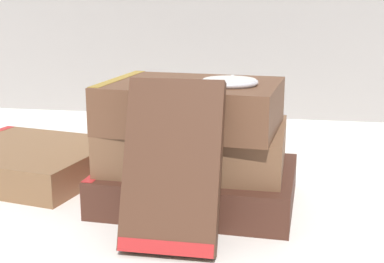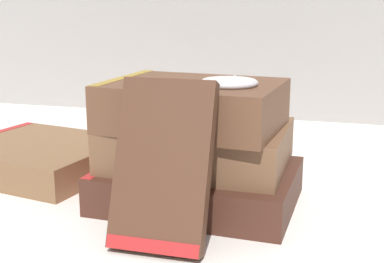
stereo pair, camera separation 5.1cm
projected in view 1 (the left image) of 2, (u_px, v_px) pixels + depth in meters
The scene contains 7 objects.
ground_plane at pixel (185, 201), 0.60m from camera, with size 3.00×3.00×0.00m, color white.
book_flat_bottom at pixel (193, 184), 0.59m from camera, with size 0.22×0.17×0.04m.
book_flat_middle at pixel (192, 145), 0.59m from camera, with size 0.20×0.15×0.05m.
book_flat_top at pixel (188, 104), 0.58m from camera, with size 0.19×0.15×0.05m.
book_side_left at pixel (24, 161), 0.68m from camera, with size 0.22×0.20×0.04m.
book_leaning_front at pixel (172, 172), 0.48m from camera, with size 0.09×0.07×0.15m.
pocket_watch at pixel (229, 82), 0.55m from camera, with size 0.06×0.06×0.01m.
Camera 1 is at (0.11, -0.55, 0.22)m, focal length 50.00 mm.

